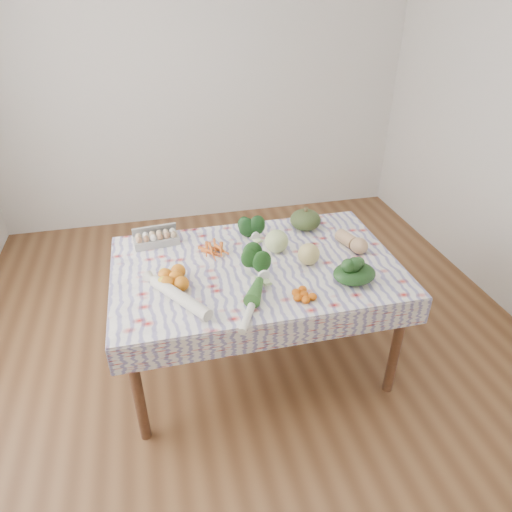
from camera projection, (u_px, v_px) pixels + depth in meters
ground at (256, 359)px, 3.08m from camera, size 4.50×4.50×0.00m
wall_back at (200, 78)px, 4.20m from camera, size 4.00×0.04×2.80m
dining_table at (256, 276)px, 2.72m from camera, size 1.60×1.00×0.75m
tablecloth at (256, 265)px, 2.68m from camera, size 1.66×1.06×0.01m
egg_carton at (157, 240)px, 2.85m from camera, size 0.29×0.14×0.07m
carrot_bunch at (212, 251)px, 2.77m from camera, size 0.25×0.24×0.04m
kale_bunch at (252, 229)px, 2.90m from camera, size 0.18×0.17×0.13m
kabocha_squash at (305, 220)px, 3.02m from camera, size 0.27×0.27×0.13m
cabbage at (277, 241)px, 2.76m from camera, size 0.16×0.16×0.14m
butternut_squash at (352, 241)px, 2.81m from camera, size 0.17×0.25×0.11m
orange_cluster at (176, 278)px, 2.48m from camera, size 0.27×0.27×0.09m
broccoli at (261, 268)px, 2.53m from camera, size 0.18×0.18×0.12m
mandarin_cluster at (304, 294)px, 2.39m from camera, size 0.20×0.20×0.05m
grapefruit at (309, 254)px, 2.65m from camera, size 0.17×0.17×0.13m
spinach_bag at (354, 274)px, 2.50m from camera, size 0.28×0.25×0.11m
daikon at (180, 297)px, 2.35m from camera, size 0.31×0.42×0.07m
leek at (251, 306)px, 2.30m from camera, size 0.21×0.37×0.04m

